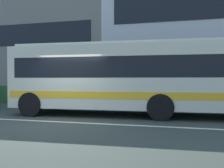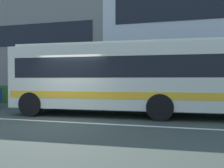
# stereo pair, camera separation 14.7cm
# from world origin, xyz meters

# --- Properties ---
(ground_plane) EXTENTS (160.00, 160.00, 0.00)m
(ground_plane) POSITION_xyz_m (0.00, 0.00, 0.00)
(ground_plane) COLOR #373F37
(lane_centre_line) EXTENTS (60.00, 0.16, 0.01)m
(lane_centre_line) POSITION_xyz_m (0.00, 0.00, 0.00)
(lane_centre_line) COLOR silver
(lane_centre_line) RESTS_ON ground_plane
(hedge_row_far) EXTENTS (23.59, 1.10, 1.15)m
(hedge_row_far) POSITION_xyz_m (3.66, 5.69, 0.57)
(hedge_row_far) COLOR #3A7131
(hedge_row_far) RESTS_ON ground_plane
(apartment_block_left) EXTENTS (21.60, 11.87, 9.26)m
(apartment_block_left) POSITION_xyz_m (-12.13, 15.77, 4.63)
(apartment_block_left) COLOR gray
(apartment_block_left) RESTS_ON ground_plane
(transit_bus) EXTENTS (11.24, 3.01, 3.02)m
(transit_bus) POSITION_xyz_m (2.74, 2.20, 1.67)
(transit_bus) COLOR beige
(transit_bus) RESTS_ON ground_plane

